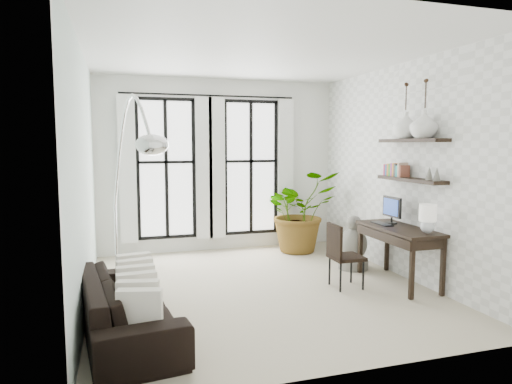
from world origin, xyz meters
name	(u,v)px	position (x,y,z in m)	size (l,w,h in m)	color
floor	(259,288)	(0.00, 0.00, 0.00)	(5.00, 5.00, 0.00)	beige
ceiling	(260,53)	(0.00, 0.00, 3.20)	(5.00, 5.00, 0.00)	white
wall_left	(83,177)	(-2.25, 0.00, 1.60)	(5.00, 5.00, 0.00)	silver
wall_right	(402,171)	(2.25, 0.00, 1.60)	(5.00, 5.00, 0.00)	white
wall_back	(220,165)	(0.00, 2.50, 1.60)	(4.50, 4.50, 0.00)	white
windows	(210,168)	(-0.20, 2.43, 1.56)	(3.26, 0.13, 2.65)	white
wall_shelves	(409,163)	(2.11, -0.37, 1.73)	(0.25, 1.30, 0.60)	black
sofa	(127,306)	(-1.80, -1.10, 0.32)	(2.17, 0.85, 0.63)	black
throw_pillows	(136,288)	(-1.70, -1.10, 0.50)	(0.40, 1.52, 0.40)	white
plant	(300,211)	(1.38, 1.89, 0.76)	(1.36, 1.18, 1.51)	#2D7228
desk	(400,232)	(1.94, -0.45, 0.76)	(0.59, 1.40, 1.22)	black
desk_chair	(341,252)	(1.09, -0.32, 0.52)	(0.43, 0.43, 0.90)	black
arc_lamp	(130,143)	(-1.70, -0.12, 2.01)	(0.77, 2.25, 2.59)	silver
buddha	(353,246)	(1.74, 0.50, 0.36)	(0.48, 0.48, 0.86)	gray
vase_a	(424,124)	(2.11, -0.66, 2.27)	(0.37, 0.37, 0.38)	white
vase_b	(406,125)	(2.11, -0.26, 2.27)	(0.37, 0.37, 0.38)	white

